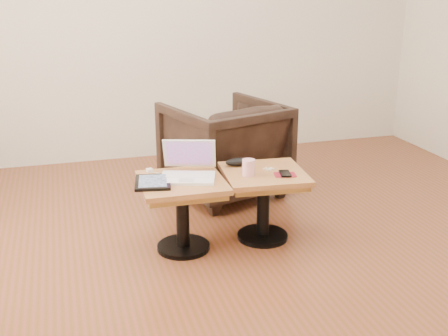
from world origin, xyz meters
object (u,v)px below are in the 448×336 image
object	(u,v)px
striped_cup	(249,168)
armchair	(224,148)
side_table_left	(182,198)
laptop	(188,170)
side_table_right	(264,189)

from	to	relation	value
striped_cup	armchair	world-z (taller)	armchair
side_table_left	armchair	distance (m)	0.98
laptop	armchair	bearing A→B (deg)	77.85
side_table_right	striped_cup	size ratio (longest dim) A/B	5.38
laptop	striped_cup	size ratio (longest dim) A/B	3.99
striped_cup	armchair	size ratio (longest dim) A/B	0.13
laptop	striped_cup	distance (m)	0.36
side_table_right	laptop	size ratio (longest dim) A/B	1.35
striped_cup	side_table_right	bearing A→B (deg)	19.37
side_table_left	armchair	world-z (taller)	armchair
side_table_right	striped_cup	bearing A→B (deg)	-155.15
side_table_left	armchair	bearing A→B (deg)	59.75
side_table_left	striped_cup	distance (m)	0.43
side_table_left	side_table_right	world-z (taller)	same
laptop	armchair	xyz separation A→B (m)	(0.46, 0.79, -0.13)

